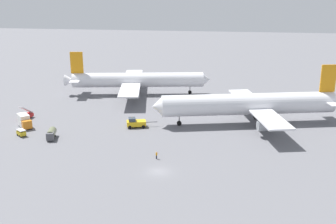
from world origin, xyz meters
TOP-DOWN VIEW (x-y plane):
  - ground_plane at (0.00, 0.00)m, footprint 600.00×600.00m
  - airliner_at_gate_left at (-19.40, 62.69)m, footprint 51.49×44.07m
  - airliner_being_pushed at (19.25, 35.32)m, footprint 53.07×39.85m
  - pushback_tug at (-11.26, 27.02)m, footprint 8.39×4.26m
  - gse_catering_truck_tall at (-41.05, 22.04)m, footprint 5.76×5.89m
  - gse_stair_truck_yellow at (-44.56, 29.34)m, footprint 3.14×4.92m
  - gse_baggage_cart_trailing at (-38.51, 15.41)m, footprint 3.12×2.93m
  - gse_fuel_bowser_stubby at (-30.05, 14.75)m, footprint 3.13×5.23m
  - ground_crew_wing_walker_right at (-1.58, 6.38)m, footprint 0.47×0.36m

SIDE VIEW (x-z plane):
  - ground_plane at x=0.00m, z-range 0.00..0.00m
  - gse_baggage_cart_trailing at x=-38.51m, z-range 0.01..1.72m
  - ground_crew_wing_walker_right at x=-1.58m, z-range 0.04..1.76m
  - gse_stair_truck_yellow at x=-44.56m, z-range -1.00..3.05m
  - pushback_tug at x=-11.26m, z-range -0.23..2.75m
  - gse_fuel_bowser_stubby at x=-30.05m, z-range 0.13..2.53m
  - gse_catering_truck_tall at x=-41.05m, z-range 0.01..3.51m
  - airliner_at_gate_left at x=-19.40m, z-range -2.51..12.84m
  - airliner_being_pushed at x=19.25m, z-range -2.60..13.67m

